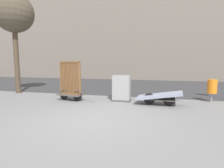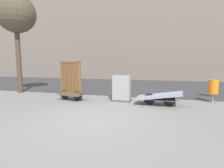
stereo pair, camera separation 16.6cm
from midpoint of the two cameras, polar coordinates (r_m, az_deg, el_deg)
ground_plane at (r=5.50m, az=-6.22°, el=-11.46°), size 60.00×60.00×0.00m
road_strip at (r=13.96m, az=7.38°, el=-0.46°), size 56.00×9.77×0.01m
building_facade at (r=21.47m, az=10.53°, el=21.96°), size 48.00×4.00×14.87m
bike_cart_with_bedframe at (r=8.40m, az=-12.72°, el=-0.43°), size 1.95×0.83×1.83m
bike_cart_with_mattress at (r=7.46m, az=15.78°, el=-3.94°), size 2.25×1.02×0.60m
utility_cabinet at (r=8.03m, az=3.80°, el=-1.70°), size 0.84×0.57×1.18m
trash_bin at (r=8.85m, az=30.68°, el=-0.81°), size 0.39×0.39×1.02m
street_tree at (r=11.95m, az=-28.51°, el=19.30°), size 2.19×2.19×5.65m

